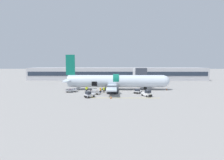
# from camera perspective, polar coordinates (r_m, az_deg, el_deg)

# --- Properties ---
(ground_plane) EXTENTS (500.00, 500.00, 0.00)m
(ground_plane) POSITION_cam_1_polar(r_m,az_deg,el_deg) (52.41, 2.25, -4.12)
(ground_plane) COLOR gray
(apron_marking_line) EXTENTS (18.40, 0.24, 0.01)m
(apron_marking_line) POSITION_cam_1_polar(r_m,az_deg,el_deg) (44.36, 3.83, -5.86)
(apron_marking_line) COLOR yellow
(apron_marking_line) RESTS_ON ground_plane
(terminal_strip) EXTENTS (93.43, 14.13, 6.45)m
(terminal_strip) POSITION_cam_1_polar(r_m,az_deg,el_deg) (95.68, 1.62, 2.09)
(terminal_strip) COLOR #B2B2B7
(terminal_strip) RESTS_ON ground_plane
(jet_bridge_stub) EXTENTS (3.82, 14.08, 7.16)m
(jet_bridge_stub) POSITION_cam_1_polar(r_m,az_deg,el_deg) (66.05, 8.78, 2.45)
(jet_bridge_stub) COLOR #4C4C51
(jet_bridge_stub) RESTS_ON ground_plane
(airplane) EXTENTS (35.64, 28.00, 11.56)m
(airplane) POSITION_cam_1_polar(r_m,az_deg,el_deg) (57.67, 0.84, -0.42)
(airplane) COLOR silver
(airplane) RESTS_ON ground_plane
(baggage_tug_lead) EXTENTS (2.71, 3.27, 1.34)m
(baggage_tug_lead) POSITION_cam_1_polar(r_m,az_deg,el_deg) (51.63, 8.41, -3.66)
(baggage_tug_lead) COLOR white
(baggage_tug_lead) RESTS_ON ground_plane
(baggage_tug_mid) EXTENTS (2.64, 3.31, 1.76)m
(baggage_tug_mid) POSITION_cam_1_polar(r_m,az_deg,el_deg) (47.07, 11.33, -4.39)
(baggage_tug_mid) COLOR white
(baggage_tug_mid) RESTS_ON ground_plane
(baggage_tug_rear) EXTENTS (2.68, 2.75, 1.62)m
(baggage_tug_rear) POSITION_cam_1_polar(r_m,az_deg,el_deg) (45.06, -7.47, -4.84)
(baggage_tug_rear) COLOR silver
(baggage_tug_rear) RESTS_ON ground_plane
(baggage_cart_loading) EXTENTS (3.67, 2.40, 0.97)m
(baggage_cart_loading) POSITION_cam_1_polar(r_m,az_deg,el_deg) (54.16, -4.92, -3.33)
(baggage_cart_loading) COLOR silver
(baggage_cart_loading) RESTS_ON ground_plane
(baggage_cart_queued) EXTENTS (3.98, 2.33, 1.06)m
(baggage_cart_queued) POSITION_cam_1_polar(r_m,az_deg,el_deg) (49.07, -5.99, -4.16)
(baggage_cart_queued) COLOR #B7BABF
(baggage_cart_queued) RESTS_ON ground_plane
(baggage_cart_empty) EXTENTS (4.31, 2.70, 1.04)m
(baggage_cart_empty) POSITION_cam_1_polar(r_m,az_deg,el_deg) (54.74, -13.16, -3.34)
(baggage_cart_empty) COLOR #B7BABF
(baggage_cart_empty) RESTS_ON ground_plane
(ground_crew_loader_a) EXTENTS (0.49, 0.50, 1.56)m
(ground_crew_loader_a) POSITION_cam_1_polar(r_m,az_deg,el_deg) (55.28, -8.10, -2.82)
(ground_crew_loader_a) COLOR #2D2D33
(ground_crew_loader_a) RESTS_ON ground_plane
(ground_crew_loader_b) EXTENTS (0.47, 0.56, 1.61)m
(ground_crew_loader_b) POSITION_cam_1_polar(r_m,az_deg,el_deg) (54.31, -1.75, -2.89)
(ground_crew_loader_b) COLOR #2D2D33
(ground_crew_loader_b) RESTS_ON ground_plane
(ground_crew_driver) EXTENTS (0.51, 0.63, 1.81)m
(ground_crew_driver) POSITION_cam_1_polar(r_m,az_deg,el_deg) (51.06, -3.81, -3.30)
(ground_crew_driver) COLOR #1E2338
(ground_crew_driver) RESTS_ON ground_plane
(ground_crew_supervisor) EXTENTS (0.57, 0.57, 1.78)m
(ground_crew_supervisor) POSITION_cam_1_polar(r_m,az_deg,el_deg) (53.53, -8.46, -2.97)
(ground_crew_supervisor) COLOR #2D2D33
(ground_crew_supervisor) RESTS_ON ground_plane
(ground_crew_helper) EXTENTS (0.61, 0.51, 1.76)m
(ground_crew_helper) POSITION_cam_1_polar(r_m,az_deg,el_deg) (52.32, -2.66, -3.11)
(ground_crew_helper) COLOR #2D2D33
(ground_crew_helper) RESTS_ON ground_plane
(ground_crew_marshal) EXTENTS (0.49, 0.59, 1.69)m
(ground_crew_marshal) POSITION_cam_1_polar(r_m,az_deg,el_deg) (54.70, -0.87, -2.78)
(ground_crew_marshal) COLOR #1E2338
(ground_crew_marshal) RESTS_ON ground_plane
(suitcase_on_tarmac_upright) EXTENTS (0.37, 0.27, 0.79)m
(suitcase_on_tarmac_upright) POSITION_cam_1_polar(r_m,az_deg,el_deg) (52.51, -6.99, -3.77)
(suitcase_on_tarmac_upright) COLOR #4C1E1E
(suitcase_on_tarmac_upright) RESTS_ON ground_plane
(suitcase_on_tarmac_spare) EXTENTS (0.44, 0.22, 0.60)m
(suitcase_on_tarmac_spare) POSITION_cam_1_polar(r_m,az_deg,el_deg) (54.96, -2.55, -3.43)
(suitcase_on_tarmac_spare) COLOR olive
(suitcase_on_tarmac_spare) RESTS_ON ground_plane
(safety_cone_nose) EXTENTS (0.45, 0.45, 0.72)m
(safety_cone_nose) POSITION_cam_1_polar(r_m,az_deg,el_deg) (59.55, 17.42, -2.90)
(safety_cone_nose) COLOR black
(safety_cone_nose) RESTS_ON ground_plane
(safety_cone_engine_left) EXTENTS (0.53, 0.53, 0.73)m
(safety_cone_engine_left) POSITION_cam_1_polar(r_m,az_deg,el_deg) (43.49, -0.34, -5.62)
(safety_cone_engine_left) COLOR black
(safety_cone_engine_left) RESTS_ON ground_plane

